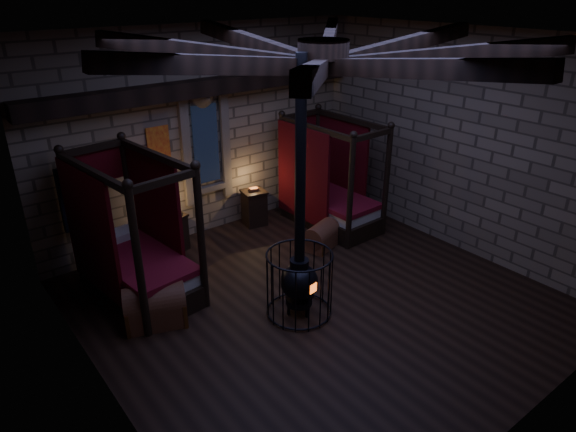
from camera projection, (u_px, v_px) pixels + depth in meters
room at (318, 71)px, 7.13m from camera, size 7.02×7.02×4.29m
bed_left at (136, 261)px, 8.65m from camera, size 1.47×2.42×2.40m
bed_right at (328, 199)px, 11.16m from camera, size 1.21×2.23×2.30m
trunk_left at (155, 307)px, 7.93m from camera, size 1.06×0.87×0.67m
trunk_right at (322, 237)px, 10.25m from camera, size 0.83×0.66×0.53m
nightstand_left at (174, 232)px, 10.09m from camera, size 0.57×0.55×0.92m
nightstand_right at (254, 207)px, 11.16m from camera, size 0.56×0.55×0.86m
stove at (299, 279)px, 8.04m from camera, size 1.05×1.05×4.05m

